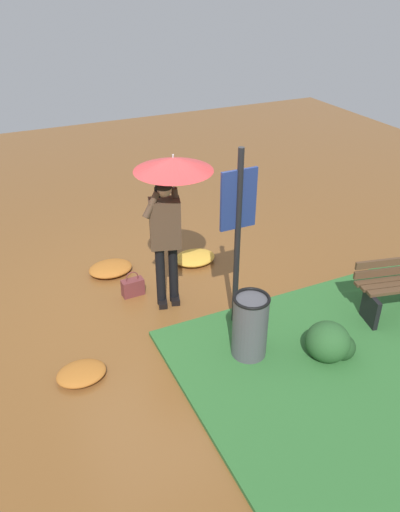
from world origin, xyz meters
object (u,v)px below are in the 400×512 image
at_px(info_sign_post, 238,221).
at_px(handbag, 133,287).
at_px(trash_bin, 250,327).
at_px(person_with_umbrella, 170,194).

height_order(info_sign_post, handbag, info_sign_post).
bearing_deg(handbag, trash_bin, -65.08).
relative_size(person_with_umbrella, handbag, 5.53).
bearing_deg(person_with_umbrella, info_sign_post, -56.96).
xyz_separation_m(person_with_umbrella, handbag, (-0.45, 0.35, -1.42)).
relative_size(person_with_umbrella, info_sign_post, 0.89).
bearing_deg(person_with_umbrella, trash_bin, -75.53).
xyz_separation_m(person_with_umbrella, info_sign_post, (0.51, -0.78, -0.11)).
relative_size(handbag, trash_bin, 0.44).
bearing_deg(handbag, info_sign_post, -49.58).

